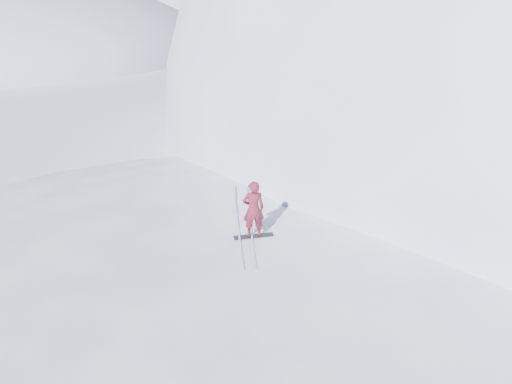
% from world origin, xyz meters
% --- Properties ---
extents(near_ridge, '(36.00, 28.00, 4.80)m').
position_xyz_m(near_ridge, '(1.00, 3.00, 0.00)').
color(near_ridge, white).
rests_on(near_ridge, ground).
extents(peak_shoulder, '(28.00, 24.00, 18.00)m').
position_xyz_m(peak_shoulder, '(10.00, 20.00, 0.00)').
color(peak_shoulder, white).
rests_on(peak_shoulder, ground).
extents(far_ridge_c, '(140.00, 90.00, 36.00)m').
position_xyz_m(far_ridge_c, '(-40.00, 110.00, 0.00)').
color(far_ridge_c, white).
rests_on(far_ridge_c, ground).
extents(wind_bumps, '(16.00, 14.40, 1.00)m').
position_xyz_m(wind_bumps, '(-0.56, 2.12, 0.00)').
color(wind_bumps, white).
rests_on(wind_bumps, ground).
extents(snowboard, '(1.29, 0.57, 0.02)m').
position_xyz_m(snowboard, '(0.04, 3.94, 2.41)').
color(snowboard, black).
rests_on(snowboard, near_ridge).
extents(snowboarder, '(0.79, 0.62, 1.90)m').
position_xyz_m(snowboarder, '(0.04, 3.94, 3.37)').
color(snowboarder, maroon).
rests_on(snowboarder, snowboard).
extents(board_tracks, '(1.47, 5.94, 0.04)m').
position_xyz_m(board_tracks, '(-0.39, 4.99, 2.42)').
color(board_tracks, silver).
rests_on(board_tracks, ground).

